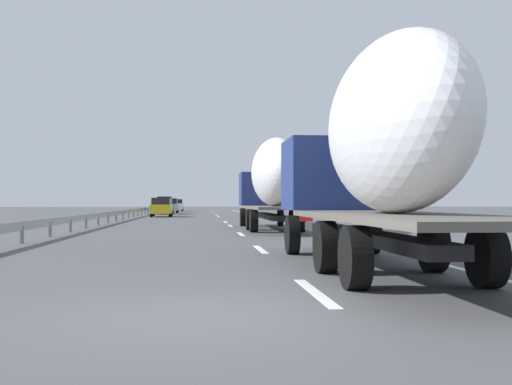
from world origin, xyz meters
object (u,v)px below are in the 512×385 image
Objects in this scene: truck_trailing at (377,149)px; car_white_van at (177,205)px; truck_lead at (272,180)px; car_black_suv at (165,205)px; car_yellow_coupe at (161,207)px; car_silver_hatch at (171,206)px; road_sign at (278,190)px.

truck_trailing is 3.03× the size of car_white_van.
truck_lead is 41.79m from car_black_suv.
car_black_suv reaches higher than car_yellow_coupe.
car_white_van is at bearing -0.78° from car_silver_hatch.
truck_lead reaches higher than car_yellow_coupe.
car_white_van is (64.83, 7.00, -1.61)m from truck_lead.
road_sign is at bearing -120.53° from car_yellow_coupe.
road_sign reaches higher than car_yellow_coupe.
truck_trailing reaches higher than car_black_suv.
truck_lead reaches higher than car_silver_hatch.
car_white_van is 0.96× the size of car_black_suv.
truck_lead reaches higher than car_black_suv.
car_white_van is 1.04× the size of car_silver_hatch.
car_black_suv is at bearing 1.54° from car_yellow_coupe.
car_black_suv reaches higher than car_white_van.
car_silver_hatch is 20.53m from car_yellow_coupe.
truck_lead is 2.99× the size of car_yellow_coupe.
car_silver_hatch is (-15.68, 0.21, 0.02)m from car_white_van.
car_yellow_coupe is (-20.53, -0.08, -0.02)m from car_silver_hatch.
car_silver_hatch is (49.15, 7.22, -1.59)m from truck_lead.
truck_trailing reaches higher than car_yellow_coupe.
car_black_suv is at bearing 7.12° from truck_trailing.
road_sign is (-42.24, -10.10, 1.48)m from car_white_van.
truck_trailing is 48.02m from car_yellow_coupe.
car_silver_hatch is 0.86× the size of car_yellow_coupe.
car_silver_hatch is at bearing -1.84° from car_black_suv.
car_yellow_coupe is 11.98m from road_sign.
car_white_van is 1.21× the size of road_sign.
car_black_suv is 1.26× the size of road_sign.
truck_lead is at bearing -165.99° from car_yellow_coupe.
car_white_van is (83.66, 7.00, -1.57)m from truck_trailing.
car_yellow_coupe is (-12.46, -0.34, -0.08)m from car_black_suv.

